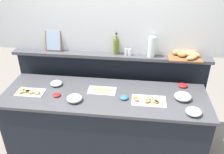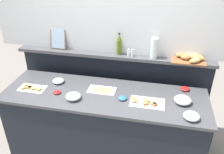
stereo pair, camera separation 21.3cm
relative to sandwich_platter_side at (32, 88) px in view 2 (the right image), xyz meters
name	(u,v)px [view 2 (the right image)]	position (x,y,z in m)	size (l,w,h in m)	color
ground_plane	(114,123)	(0.87, 0.67, -0.94)	(12.00, 12.00, 0.00)	gray
buffet_counter	(104,125)	(0.87, 0.07, -0.47)	(2.38, 0.75, 0.92)	black
back_ledge_unit	(113,90)	(0.87, 0.62, -0.29)	(2.55, 0.22, 1.22)	black
sandwich_platter_side	(32,88)	(0.00, 0.00, 0.00)	(0.32, 0.18, 0.04)	white
sandwich_platter_front	(147,103)	(1.37, -0.01, 0.00)	(0.38, 0.22, 0.04)	white
cold_cuts_platter	(102,90)	(0.83, 0.14, 0.00)	(0.33, 0.18, 0.02)	silver
glass_bowl_large	(58,81)	(0.26, 0.21, 0.01)	(0.14, 0.14, 0.06)	silver
glass_bowl_medium	(191,116)	(1.83, -0.18, 0.02)	(0.16, 0.16, 0.07)	silver
glass_bowl_small	(73,97)	(0.56, -0.09, 0.02)	(0.17, 0.17, 0.07)	silver
glass_bowl_extra	(183,100)	(1.76, 0.08, 0.02)	(0.19, 0.19, 0.08)	silver
condiment_bowl_cream	(57,92)	(0.34, -0.02, 0.00)	(0.09, 0.09, 0.03)	red
condiment_bowl_dark	(185,89)	(1.80, 0.36, 0.01)	(0.11, 0.11, 0.04)	red
condiment_bowl_teal	(123,98)	(1.11, 0.01, 0.01)	(0.10, 0.10, 0.03)	teal
olive_oil_bottle	(119,45)	(0.96, 0.57, 0.41)	(0.06, 0.06, 0.28)	#56661E
salt_shaker	(129,52)	(1.08, 0.55, 0.33)	(0.03, 0.03, 0.09)	white
pepper_shaker	(132,53)	(1.13, 0.55, 0.33)	(0.03, 0.03, 0.09)	white
bread_basket	(190,58)	(1.83, 0.56, 0.32)	(0.40, 0.30, 0.08)	brown
framed_picture	(58,39)	(0.14, 0.59, 0.43)	(0.21, 0.08, 0.28)	brown
water_carafe	(154,48)	(1.39, 0.55, 0.42)	(0.09, 0.09, 0.26)	silver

